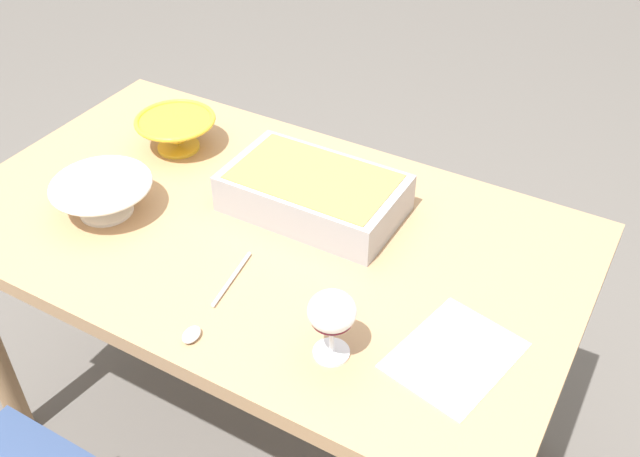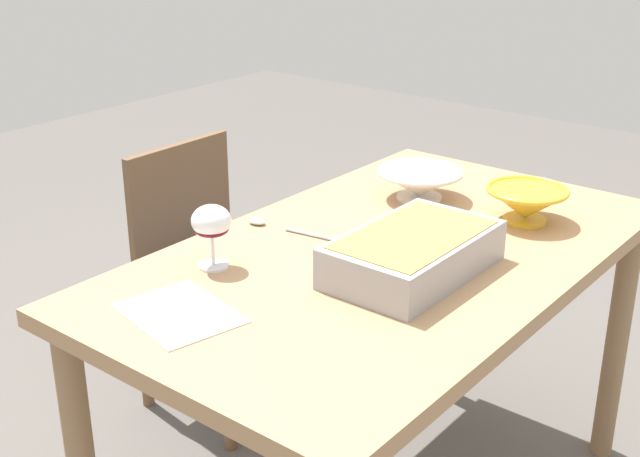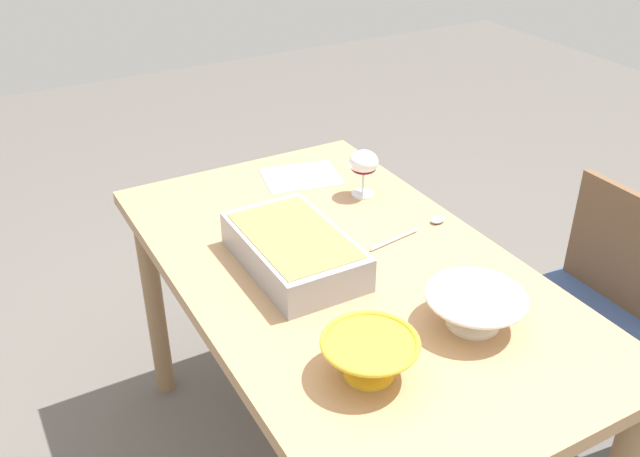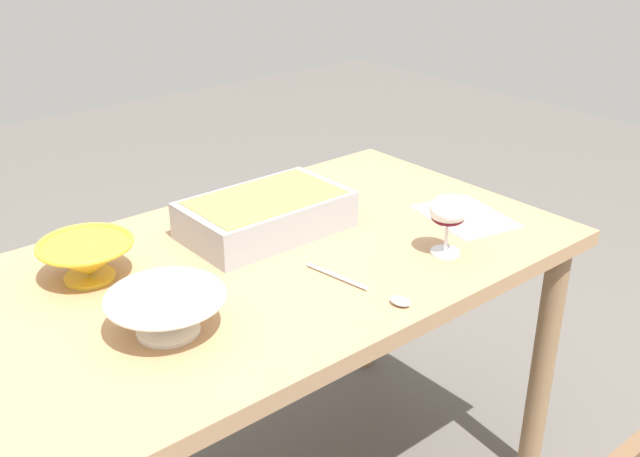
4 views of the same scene
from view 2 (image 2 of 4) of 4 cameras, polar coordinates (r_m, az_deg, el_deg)
name	(u,v)px [view 2 (image 2 of 4)]	position (r m, az deg, el deg)	size (l,w,h in m)	color
dining_table	(387,288)	(1.93, 4.51, -3.99)	(1.36, 0.79, 0.75)	tan
chair	(209,263)	(2.57, -7.45, -2.31)	(0.41, 0.39, 0.80)	#334772
wine_glass	(211,225)	(1.78, -7.32, 0.27)	(0.08, 0.08, 0.14)	white
casserole_dish	(413,252)	(1.77, 6.30, -1.56)	(0.38, 0.23, 0.09)	#99999E
mixing_bowl	(526,203)	(2.09, 13.71, 1.71)	(0.20, 0.20, 0.09)	yellow
small_bowl	(420,182)	(2.19, 6.74, 3.10)	(0.22, 0.22, 0.08)	white
serving_spoon	(278,226)	(2.00, -2.87, 0.16)	(0.06, 0.27, 0.01)	silver
napkin	(180,313)	(1.63, -9.43, -5.65)	(0.18, 0.23, 0.00)	white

